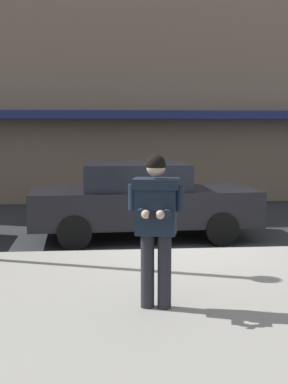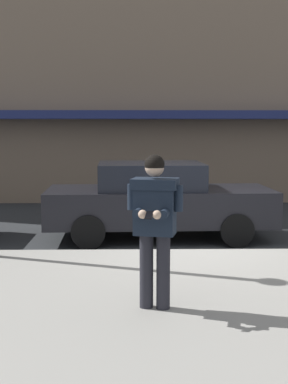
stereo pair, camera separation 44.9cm
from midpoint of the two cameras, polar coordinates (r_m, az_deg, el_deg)
name	(u,v)px [view 2 (the right image)]	position (r m, az deg, el deg)	size (l,w,h in m)	color
ground_plane	(199,254)	(9.65, 7.19, -6.61)	(80.00, 80.00, 0.00)	#2B2D30
curb_paint_line	(254,253)	(9.89, 12.93, -6.39)	(28.00, 0.12, 0.01)	silver
parked_sedan_mid	(157,200)	(10.79, 2.63, -0.85)	(4.56, 2.05, 1.54)	black
man_texting_on_phone	(155,215)	(6.15, 3.25, -2.45)	(0.64, 0.63, 1.81)	#23232B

